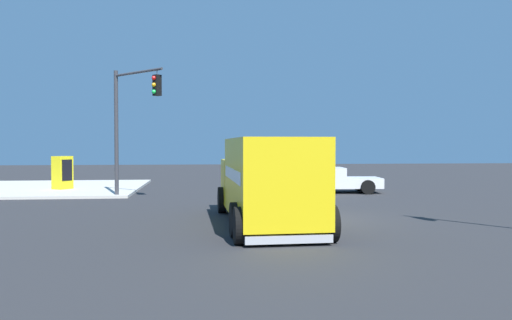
% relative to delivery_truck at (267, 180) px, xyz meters
% --- Properties ---
extents(ground_plane, '(100.00, 100.00, 0.00)m').
position_rel_delivery_truck_xyz_m(ground_plane, '(1.47, -1.69, -1.48)').
color(ground_plane, '#2B2B2D').
extents(sidewalk_corner_far, '(11.27, 11.27, 0.14)m').
position_rel_delivery_truck_xyz_m(sidewalk_corner_far, '(14.54, 11.37, -1.41)').
color(sidewalk_corner_far, beige).
rests_on(sidewalk_corner_far, ground).
extents(delivery_truck, '(7.88, 3.00, 2.83)m').
position_rel_delivery_truck_xyz_m(delivery_truck, '(0.00, 0.00, 0.00)').
color(delivery_truck, yellow).
rests_on(delivery_truck, ground).
extents(traffic_light_secondary, '(2.76, 2.60, 6.17)m').
position_rel_delivery_truck_xyz_m(traffic_light_secondary, '(8.66, 5.60, 2.68)').
color(traffic_light_secondary, '#38383D').
rests_on(traffic_light_secondary, sidewalk_corner_far).
extents(pickup_white, '(2.60, 5.35, 1.38)m').
position_rel_delivery_truck_xyz_m(pickup_white, '(10.77, -4.98, -0.75)').
color(pickup_white, white).
rests_on(pickup_white, ground).
extents(vending_machine_red, '(1.17, 1.13, 1.85)m').
position_rel_delivery_truck_xyz_m(vending_machine_red, '(13.05, 9.92, -0.41)').
color(vending_machine_red, yellow).
rests_on(vending_machine_red, sidewalk_corner_far).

